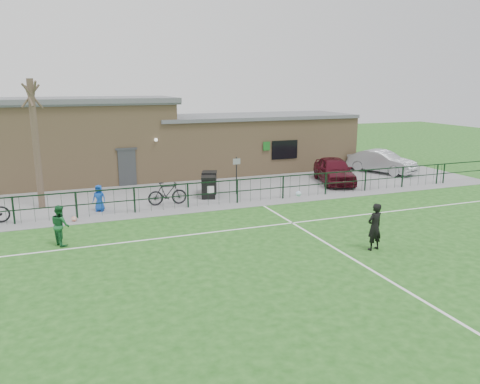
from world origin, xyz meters
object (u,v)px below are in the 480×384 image
object	(u,v)px
sign_post	(236,176)
bicycle_d	(167,193)
wheelie_bin_left	(208,188)
car_maroon	(334,170)
outfield_player	(60,225)
wheelie_bin_right	(209,183)
spectator_child	(99,198)
car_silver	(382,162)
ball_ground	(74,219)
bare_tree	(36,145)

from	to	relation	value
sign_post	bicycle_d	world-z (taller)	sign_post
wheelie_bin_left	car_maroon	size ratio (longest dim) A/B	0.24
wheelie_bin_left	bicycle_d	size ratio (longest dim) A/B	0.56
outfield_player	wheelie_bin_right	bearing A→B (deg)	-76.16
wheelie_bin_right	spectator_child	distance (m)	6.01
car_silver	ball_ground	size ratio (longest dim) A/B	18.58
bare_tree	car_maroon	distance (m)	16.17
bare_tree	wheelie_bin_right	world-z (taller)	bare_tree
car_silver	outfield_player	bearing A→B (deg)	176.60
wheelie_bin_left	sign_post	bearing A→B (deg)	26.65
wheelie_bin_left	sign_post	size ratio (longest dim) A/B	0.52
bicycle_d	spectator_child	bearing A→B (deg)	93.68
outfield_player	ball_ground	size ratio (longest dim) A/B	6.27
wheelie_bin_left	outfield_player	size ratio (longest dim) A/B	0.70
sign_post	car_maroon	world-z (taller)	sign_post
car_maroon	wheelie_bin_left	bearing A→B (deg)	-155.98
bare_tree	sign_post	distance (m)	9.84
wheelie_bin_left	spectator_child	world-z (taller)	spectator_child
ball_ground	sign_post	bearing A→B (deg)	15.16
wheelie_bin_left	bicycle_d	distance (m)	2.35
car_silver	outfield_player	xyz separation A→B (m)	(-19.86, -7.51, -0.00)
ball_ground	outfield_player	bearing A→B (deg)	-100.07
bare_tree	wheelie_bin_left	distance (m)	8.39
wheelie_bin_right	wheelie_bin_left	bearing A→B (deg)	-89.30
wheelie_bin_right	bicycle_d	xyz separation A→B (m)	(-2.62, -1.55, 0.01)
wheelie_bin_right	ball_ground	world-z (taller)	wheelie_bin_right
bare_tree	outfield_player	distance (m)	6.38
car_silver	outfield_player	size ratio (longest dim) A/B	2.96
wheelie_bin_left	ball_ground	world-z (taller)	wheelie_bin_left
sign_post	car_silver	distance (m)	11.33
wheelie_bin_left	spectator_child	bearing A→B (deg)	-156.30
bare_tree	spectator_child	bearing A→B (deg)	-33.88
sign_post	spectator_child	xyz separation A→B (m)	(-7.09, -0.94, -0.38)
wheelie_bin_right	car_silver	distance (m)	12.49
wheelie_bin_right	outfield_player	bearing A→B (deg)	-120.84
wheelie_bin_left	outfield_player	bearing A→B (deg)	-128.76
outfield_player	ball_ground	xyz separation A→B (m)	(0.52, 2.92, -0.63)
ball_ground	wheelie_bin_right	bearing A→B (deg)	22.51
wheelie_bin_right	ball_ground	size ratio (longest dim) A/B	4.61
bicycle_d	outfield_player	xyz separation A→B (m)	(-4.86, -4.25, 0.16)
wheelie_bin_left	spectator_child	distance (m)	5.48
car_maroon	ball_ground	world-z (taller)	car_maroon
bare_tree	wheelie_bin_right	distance (m)	8.66
sign_post	bicycle_d	size ratio (longest dim) A/B	1.07
car_maroon	spectator_child	bearing A→B (deg)	-155.91
wheelie_bin_left	bicycle_d	bearing A→B (deg)	-147.74
sign_post	ball_ground	size ratio (longest dim) A/B	8.39
wheelie_bin_right	sign_post	bearing A→B (deg)	-5.04
spectator_child	car_maroon	bearing A→B (deg)	29.70
sign_post	bicycle_d	bearing A→B (deg)	-166.94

